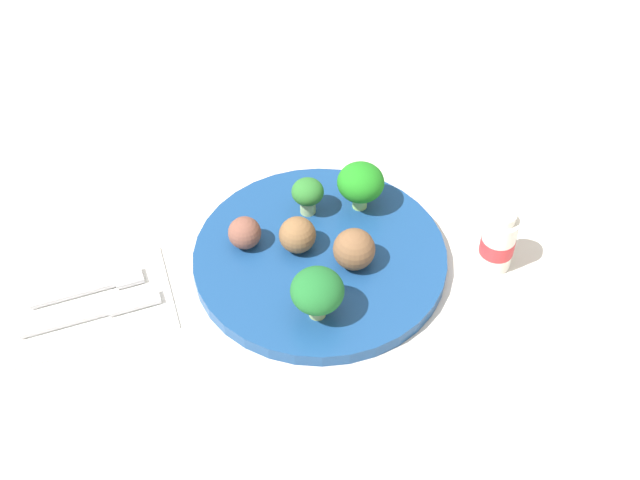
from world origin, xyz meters
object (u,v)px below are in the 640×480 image
Objects in this scene: knife at (98,312)px; broccoli_floret_center at (361,183)px; broccoli_floret_back_right at (317,291)px; meatball_near_rim at (354,249)px; napkin at (90,304)px; meatball_back_right at (245,233)px; plate at (320,257)px; broccoli_floret_near_rim at (305,194)px; meatball_mid_right at (297,235)px; fork at (94,287)px; yogurt_bottle at (498,242)px.

broccoli_floret_center is at bearing 16.17° from knife.
broccoli_floret_back_right is at bearing -119.18° from broccoli_floret_center.
meatball_near_rim reaches higher than napkin.
broccoli_floret_center is 0.14m from meatball_back_right.
plate is 6.13× the size of meatball_near_rim.
meatball_near_rim is at bearing 0.48° from knife.
broccoli_floret_near_rim is 0.15m from broccoli_floret_back_right.
broccoli_floret_near_rim is at bearing 69.84° from meatball_mid_right.
meatball_mid_right is at bearing 5.31° from napkin.
meatball_back_right is (-0.14, -0.03, -0.02)m from broccoli_floret_center.
broccoli_floret_center is 1.29× the size of meatball_near_rim.
fork is 0.83× the size of knife.
meatball_back_right is 0.18m from napkin.
broccoli_floret_center is 1.28× the size of broccoli_floret_near_rim.
broccoli_floret_center and broccoli_floret_back_right have the same top height.
knife is (-0.22, 0.06, -0.05)m from broccoli_floret_back_right.
meatball_back_right reaches higher than fork.
meatball_mid_right is at bearing -17.28° from meatball_back_right.
knife is at bearing -85.11° from fork.
fork is at bearing -179.42° from meatball_mid_right.
yogurt_bottle reaches higher than napkin.
meatball_near_rim is at bearing -68.75° from broccoli_floret_near_rim.
broccoli_floret_near_rim reaches higher than meatball_mid_right.
broccoli_floret_center is 0.49× the size of fork.
knife is (0.01, -0.02, 0.00)m from napkin.
yogurt_bottle reaches higher than broccoli_floret_back_right.
plate reaches higher than knife.
yogurt_bottle is (0.21, -0.05, -0.00)m from meatball_mid_right.
broccoli_floret_center is 0.35× the size of napkin.
knife is (-0.16, -0.06, -0.03)m from meatball_back_right.
meatball_near_rim is 0.38× the size of fork.
broccoli_floret_center reaches higher than meatball_back_right.
meatball_mid_right is at bearing -149.07° from broccoli_floret_center.
meatball_back_right is 0.17m from fork.
yogurt_bottle reaches higher than fork.
broccoli_floret_back_right is (-0.02, -0.15, 0.01)m from broccoli_floret_near_rim.
broccoli_floret_back_right is 0.35× the size of napkin.
meatball_mid_right is 0.24× the size of napkin.
fork is (-0.31, -0.05, -0.04)m from broccoli_floret_center.
yogurt_bottle is (0.19, -0.04, 0.03)m from plate.
broccoli_floret_back_right is at bearing -17.93° from napkin.
broccoli_floret_near_rim is at bearing 16.77° from napkin.
meatball_near_rim is (0.05, 0.06, -0.01)m from broccoli_floret_back_right.
meatball_near_rim reaches higher than plate.
broccoli_floret_near_rim is (-0.06, 0.00, -0.01)m from broccoli_floret_center.
napkin is at bearing -177.95° from plate.
plate is at bearing -20.75° from meatball_back_right.
meatball_mid_right is (-0.08, -0.05, -0.02)m from broccoli_floret_center.
meatball_near_rim is 0.12m from meatball_back_right.
meatball_back_right reaches higher than napkin.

